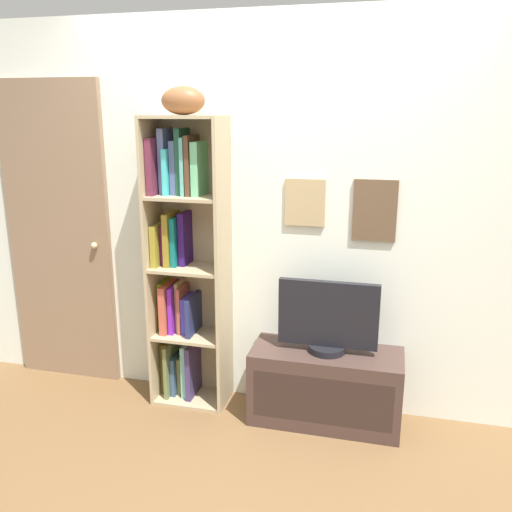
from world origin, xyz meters
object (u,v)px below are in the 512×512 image
(bookshelf, at_px, (183,265))
(football, at_px, (183,101))
(television, at_px, (328,319))
(door, at_px, (59,236))
(tv_stand, at_px, (325,386))

(bookshelf, distance_m, football, 1.01)
(bookshelf, relative_size, television, 3.10)
(television, height_order, door, door)
(bookshelf, xyz_separation_m, television, (0.94, -0.08, -0.24))
(tv_stand, bearing_deg, television, 90.00)
(television, relative_size, door, 0.29)
(football, bearing_deg, door, 172.88)
(bookshelf, xyz_separation_m, tv_stand, (0.94, -0.08, -0.68))
(bookshelf, bearing_deg, football, -35.13)
(football, xyz_separation_m, door, (-0.99, 0.12, -0.89))
(football, distance_m, television, 1.53)
(bookshelf, height_order, tv_stand, bookshelf)
(television, bearing_deg, football, 177.27)
(football, distance_m, door, 1.34)
(football, height_order, television, football)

